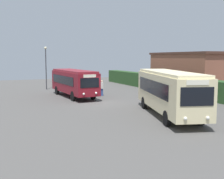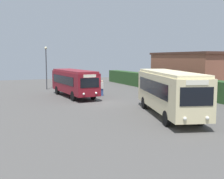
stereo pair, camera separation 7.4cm
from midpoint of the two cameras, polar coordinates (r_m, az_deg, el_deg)
name	(u,v)px [view 1 (the left image)]	position (r m, az deg, el deg)	size (l,w,h in m)	color
ground_plane	(98,103)	(27.44, -2.89, -2.65)	(64.00, 64.00, 0.00)	#514F4C
bus_maroon	(74,81)	(31.42, -7.81, 1.64)	(9.40, 2.96, 2.98)	maroon
bus_cream	(169,90)	(21.42, 11.30, -0.19)	(10.41, 5.22, 3.33)	beige
person_left	(102,88)	(32.26, -2.12, 0.39)	(0.55, 0.40, 1.77)	#334C8C
person_center	(179,96)	(25.93, 13.26, -1.31)	(0.40, 0.47, 1.72)	#4C6B47
hedge_row	(191,87)	(32.89, 15.65, 0.44)	(44.00, 1.71, 2.04)	#274822
depot_building	(189,70)	(41.42, 15.32, 3.78)	(12.76, 5.58, 5.08)	brown
traffic_cone	(162,96)	(29.88, 9.96, -1.40)	(0.36, 0.36, 0.60)	orange
lamppost	(46,63)	(39.45, -13.27, 5.24)	(0.36, 0.36, 5.81)	#38383D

